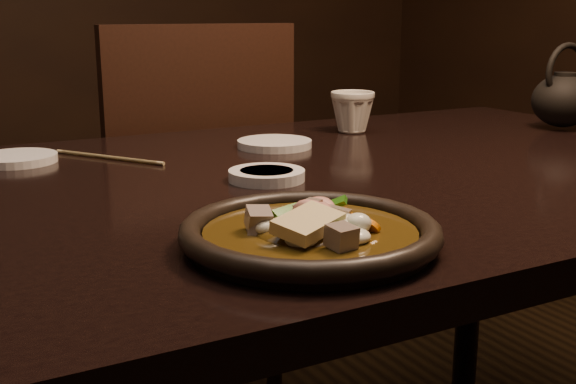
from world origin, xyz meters
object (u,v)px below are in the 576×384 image
table (290,225)px  plate (310,234)px  chair (183,213)px  teapot (564,97)px  tea_cup (352,110)px

table → plate: size_ratio=6.05×
chair → plate: (-0.22, -0.95, 0.24)m
plate → teapot: 0.93m
teapot → tea_cup: bearing=153.9°
chair → tea_cup: size_ratio=11.12×
plate → tea_cup: size_ratio=3.07×
table → teapot: size_ratio=9.52×
chair → teapot: 0.87m
tea_cup → teapot: bearing=-22.9°
plate → teapot: (0.83, 0.41, 0.05)m
tea_cup → chair: bearing=119.9°
table → teapot: bearing=8.9°
table → plate: bearing=-115.5°
plate → table: bearing=64.5°
teapot → plate: bearing=-157.1°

